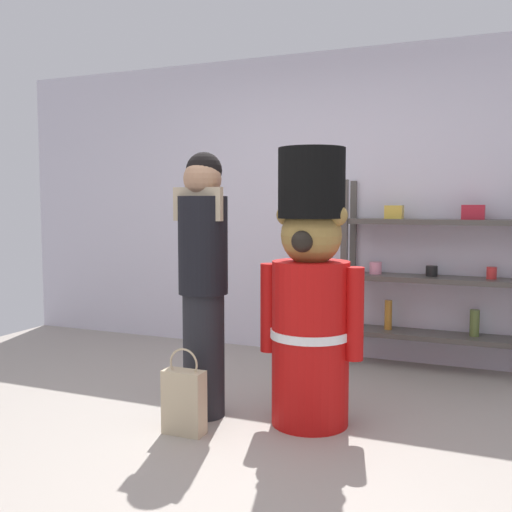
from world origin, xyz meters
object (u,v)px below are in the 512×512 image
merchandise_shelf (431,275)px  teddy_bear_guard (311,297)px  shopping_bag (184,401)px  person_shopper (203,275)px

merchandise_shelf → teddy_bear_guard: teddy_bear_guard is taller
merchandise_shelf → shopping_bag: (-1.12, -1.93, -0.56)m
merchandise_shelf → teddy_bear_guard: (-0.51, -1.50, 0.01)m
shopping_bag → teddy_bear_guard: bearing=35.5°
teddy_bear_guard → shopping_bag: (-0.61, -0.44, -0.57)m
merchandise_shelf → person_shopper: (-1.16, -1.62, 0.13)m
merchandise_shelf → person_shopper: person_shopper is taller
merchandise_shelf → teddy_bear_guard: 1.58m
merchandise_shelf → teddy_bear_guard: size_ratio=0.92×
person_shopper → shopping_bag: (0.04, -0.31, -0.68)m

